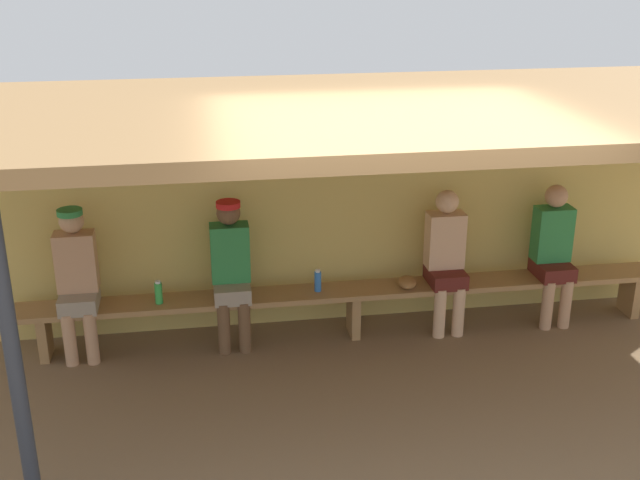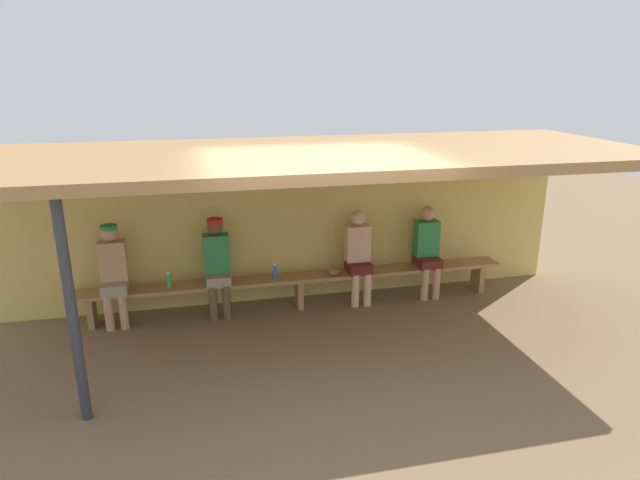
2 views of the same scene
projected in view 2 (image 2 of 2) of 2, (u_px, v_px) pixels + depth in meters
name	position (u px, v px, depth m)	size (l,w,h in m)	color
ground_plane	(325.00, 360.00, 6.38)	(24.00, 24.00, 0.00)	brown
back_wall	(293.00, 223.00, 7.91)	(8.00, 0.20, 2.20)	#D8BC60
dugout_roof	(311.00, 156.00, 6.35)	(8.00, 2.80, 0.12)	#9E7547
support_post	(72.00, 314.00, 5.01)	(0.10, 0.10, 2.20)	#2D333D
bench	(299.00, 281.00, 7.70)	(6.00, 0.36, 0.46)	#9E7547
player_near_post	(114.00, 270.00, 7.08)	(0.34, 0.42, 1.34)	gray
player_in_white	(217.00, 262.00, 7.36)	(0.34, 0.42, 1.34)	gray
player_shirtless_tan	(358.00, 253.00, 7.79)	(0.34, 0.42, 1.34)	#591E19
player_with_sunglasses	(427.00, 248.00, 8.01)	(0.34, 0.42, 1.34)	#591E19
water_bottle_clear	(169.00, 280.00, 7.25)	(0.07, 0.07, 0.21)	green
water_bottle_orange	(275.00, 271.00, 7.58)	(0.06, 0.06, 0.21)	blue
baseball_glove_tan	(334.00, 271.00, 7.73)	(0.24, 0.17, 0.09)	olive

